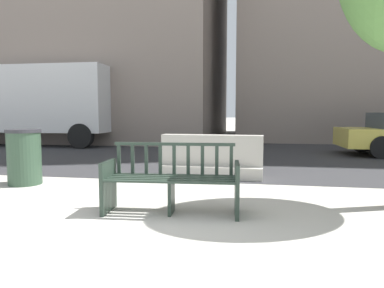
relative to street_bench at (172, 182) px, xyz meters
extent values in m
plane|color=#B7B2A8|center=(-0.20, -0.72, -0.40)|extent=(200.00, 200.00, 0.00)
cube|color=#333335|center=(-0.20, 7.98, -0.39)|extent=(120.00, 12.00, 0.01)
cube|color=#28382D|center=(-0.82, -0.08, -0.07)|extent=(0.09, 0.52, 0.66)
cube|color=#28382D|center=(0.82, 0.03, -0.07)|extent=(0.09, 0.52, 0.66)
cube|color=#28382D|center=(0.00, -0.03, -0.17)|extent=(0.06, 0.33, 0.45)
cube|color=#28382D|center=(0.02, -0.26, 0.05)|extent=(1.60, 0.18, 0.02)
cube|color=#28382D|center=(0.01, -0.14, 0.05)|extent=(1.60, 0.18, 0.02)
cube|color=#28382D|center=(0.00, -0.03, 0.05)|extent=(1.60, 0.18, 0.02)
cube|color=#28382D|center=(-0.01, 0.09, 0.05)|extent=(1.60, 0.18, 0.02)
cube|color=#28382D|center=(-0.01, 0.20, 0.05)|extent=(1.60, 0.18, 0.02)
cube|color=#28382D|center=(-0.02, 0.21, 0.46)|extent=(1.60, 0.15, 0.04)
cube|color=#28382D|center=(-0.76, 0.16, 0.25)|extent=(0.05, 0.03, 0.38)
cube|color=#28382D|center=(-0.58, 0.17, 0.25)|extent=(0.05, 0.03, 0.38)
cube|color=#28382D|center=(-0.39, 0.19, 0.25)|extent=(0.05, 0.03, 0.38)
cube|color=#28382D|center=(-0.20, 0.20, 0.25)|extent=(0.05, 0.03, 0.38)
cube|color=#28382D|center=(-0.02, 0.21, 0.25)|extent=(0.05, 0.03, 0.38)
cube|color=#28382D|center=(0.17, 0.23, 0.25)|extent=(0.05, 0.03, 0.38)
cube|color=#28382D|center=(0.36, 0.24, 0.25)|extent=(0.05, 0.03, 0.38)
cube|color=#28382D|center=(0.55, 0.25, 0.25)|extent=(0.05, 0.03, 0.38)
cube|color=#28382D|center=(0.73, 0.27, 0.25)|extent=(0.05, 0.03, 0.38)
cube|color=#28382D|center=(-0.81, -0.10, 0.25)|extent=(0.08, 0.46, 0.03)
cube|color=#28382D|center=(0.82, 0.01, 0.25)|extent=(0.08, 0.46, 0.03)
cube|color=#ADA89E|center=(0.21, 2.55, -0.28)|extent=(2.02, 0.76, 0.24)
cube|color=#ADA89E|center=(0.21, 2.55, 0.14)|extent=(2.01, 0.38, 0.60)
cylinder|color=black|center=(4.53, 7.79, -0.08)|extent=(0.64, 0.23, 0.64)
cylinder|color=black|center=(4.54, 6.07, -0.08)|extent=(0.64, 0.23, 0.64)
cube|color=silver|center=(-6.78, 8.22, 1.40)|extent=(4.84, 2.29, 2.50)
cylinder|color=black|center=(-5.08, 7.23, 0.05)|extent=(0.91, 0.30, 0.90)
cylinder|color=black|center=(-5.12, 9.27, 0.05)|extent=(0.91, 0.30, 0.90)
cylinder|color=#334C38|center=(-2.99, 1.26, 0.07)|extent=(0.57, 0.57, 0.92)
cylinder|color=#2D2D33|center=(-2.99, 1.26, 0.56)|extent=(0.59, 0.59, 0.06)
camera|label=1|loc=(1.00, -4.15, 0.87)|focal=32.00mm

